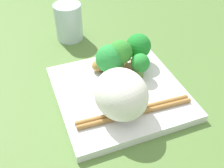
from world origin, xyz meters
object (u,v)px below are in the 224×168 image
square_plate (119,93)px  drinking_glass (69,22)px  rice_mound (121,94)px  broccoli_floret_1 (108,59)px  carrot_slice_2 (120,82)px  chopstick_pair (135,112)px

square_plate → drinking_glass: 24.69cm
rice_mound → broccoli_floret_1: rice_mound is taller
square_plate → carrot_slice_2: carrot_slice_2 is taller
carrot_slice_2 → drinking_glass: (3.70, -22.66, 2.57)cm
carrot_slice_2 → chopstick_pair: size_ratio=0.14×
rice_mound → chopstick_pair: rice_mound is taller
carrot_slice_2 → chopstick_pair: 8.28cm
drinking_glass → rice_mound: bearing=91.4°
rice_mound → carrot_slice_2: (-2.98, -7.06, -3.97)cm
chopstick_pair → drinking_glass: drinking_glass is taller
broccoli_floret_1 → carrot_slice_2: (-1.04, 3.36, -3.54)cm
rice_mound → drinking_glass: (0.72, -29.72, -1.40)cm
broccoli_floret_1 → chopstick_pair: bearing=90.8°
carrot_slice_2 → drinking_glass: drinking_glass is taller
square_plate → chopstick_pair: 6.76cm
broccoli_floret_1 → drinking_glass: 19.51cm
square_plate → rice_mound: (2.19, 5.47, 5.03)cm
drinking_glass → square_plate: bearing=96.8°
square_plate → chopstick_pair: chopstick_pair is taller
broccoli_floret_1 → drinking_glass: (2.67, -19.30, -0.97)cm
carrot_slice_2 → drinking_glass: bearing=-80.7°
rice_mound → broccoli_floret_1: (-1.94, -10.42, -0.43)cm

